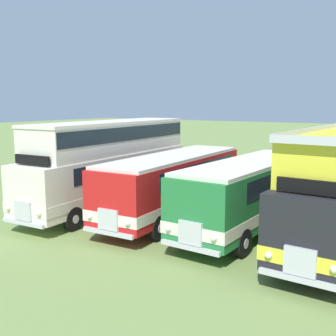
% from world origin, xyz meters
% --- Properties ---
extents(bus_first_in_row, '(3.17, 11.66, 4.49)m').
position_xyz_m(bus_first_in_row, '(-11.44, -0.24, 2.48)').
color(bus_first_in_row, silver).
rests_on(bus_first_in_row, ground).
extents(bus_second_in_row, '(3.04, 10.22, 2.99)m').
position_xyz_m(bus_second_in_row, '(-7.62, -0.14, 1.75)').
color(bus_second_in_row, red).
rests_on(bus_second_in_row, ground).
extents(bus_third_in_row, '(2.86, 9.77, 2.99)m').
position_xyz_m(bus_third_in_row, '(-3.81, -0.08, 1.75)').
color(bus_third_in_row, '#237538').
rests_on(bus_third_in_row, ground).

